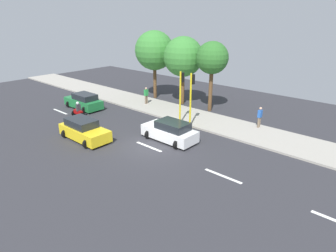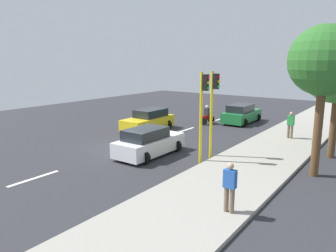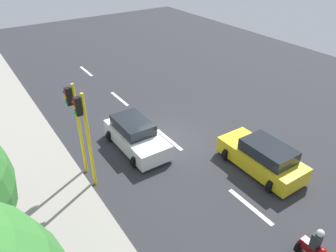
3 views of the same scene
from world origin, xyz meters
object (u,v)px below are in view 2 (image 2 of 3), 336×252
at_px(car_white, 149,142).
at_px(traffic_light_corner, 213,103).
at_px(pedestrian_near_signal, 291,124).
at_px(traffic_light_midblock, 203,105).
at_px(car_green, 241,114).
at_px(pedestrian_by_tree, 230,186).
at_px(motorcycle, 207,116).
at_px(street_tree_south, 324,62).
at_px(car_yellow_cab, 149,121).

bearing_deg(car_white, traffic_light_corner, 26.08).
height_order(pedestrian_near_signal, traffic_light_midblock, traffic_light_midblock).
distance_m(car_green, pedestrian_by_tree, 16.56).
relative_size(motorcycle, pedestrian_near_signal, 0.91).
height_order(car_white, pedestrian_by_tree, pedestrian_by_tree).
xyz_separation_m(car_green, street_tree_south, (7.60, -9.67, 4.26)).
height_order(car_yellow_cab, traffic_light_corner, traffic_light_corner).
relative_size(car_green, traffic_light_midblock, 0.94).
xyz_separation_m(car_green, pedestrian_by_tree, (6.19, -15.36, 0.35)).
xyz_separation_m(car_white, car_green, (0.31, 11.53, 0.00)).
xyz_separation_m(motorcycle, street_tree_south, (9.59, -7.55, 4.32)).
relative_size(pedestrian_by_tree, traffic_light_midblock, 0.38).
bearing_deg(traffic_light_midblock, pedestrian_by_tree, -50.73).
height_order(pedestrian_near_signal, street_tree_south, street_tree_south).
distance_m(car_yellow_cab, street_tree_south, 13.03).
xyz_separation_m(pedestrian_near_signal, traffic_light_midblock, (-2.19, -7.36, 1.87)).
relative_size(pedestrian_by_tree, street_tree_south, 0.26).
relative_size(traffic_light_corner, traffic_light_midblock, 1.00).
bearing_deg(motorcycle, traffic_light_corner, -59.38).
bearing_deg(pedestrian_by_tree, car_yellow_cab, 140.34).
distance_m(pedestrian_by_tree, street_tree_south, 7.04).
bearing_deg(car_green, street_tree_south, -51.85).
bearing_deg(street_tree_south, pedestrian_near_signal, 114.45).
height_order(car_green, motorcycle, motorcycle).
relative_size(car_yellow_cab, motorcycle, 2.76).
xyz_separation_m(pedestrian_near_signal, traffic_light_corner, (-2.19, -6.31, 1.87)).
relative_size(car_white, pedestrian_near_signal, 2.47).
bearing_deg(traffic_light_midblock, motorcycle, 117.60).
xyz_separation_m(car_green, car_yellow_cab, (-4.34, -6.63, 0.00)).
bearing_deg(car_white, pedestrian_by_tree, -30.46).
height_order(car_yellow_cab, traffic_light_midblock, traffic_light_midblock).
bearing_deg(car_green, pedestrian_by_tree, -68.05).
distance_m(car_white, street_tree_south, 9.17).
height_order(pedestrian_by_tree, traffic_light_corner, traffic_light_corner).
bearing_deg(traffic_light_corner, car_yellow_cab, 154.09).
height_order(pedestrian_by_tree, street_tree_south, street_tree_south).
bearing_deg(traffic_light_midblock, car_green, 103.72).
distance_m(pedestrian_near_signal, street_tree_south, 7.60).
bearing_deg(car_green, motorcycle, -133.21).
relative_size(motorcycle, street_tree_south, 0.24).
bearing_deg(pedestrian_near_signal, car_yellow_cab, -162.63).
relative_size(traffic_light_midblock, street_tree_south, 0.69).
height_order(car_white, street_tree_south, street_tree_south).
height_order(car_yellow_cab, pedestrian_near_signal, pedestrian_near_signal).
height_order(motorcycle, traffic_light_midblock, traffic_light_midblock).
bearing_deg(traffic_light_corner, traffic_light_midblock, -90.00).
xyz_separation_m(pedestrian_near_signal, pedestrian_by_tree, (1.29, -11.61, 0.00)).
bearing_deg(pedestrian_near_signal, traffic_light_corner, -109.14).
distance_m(car_green, street_tree_south, 13.01).
height_order(car_yellow_cab, motorcycle, motorcycle).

